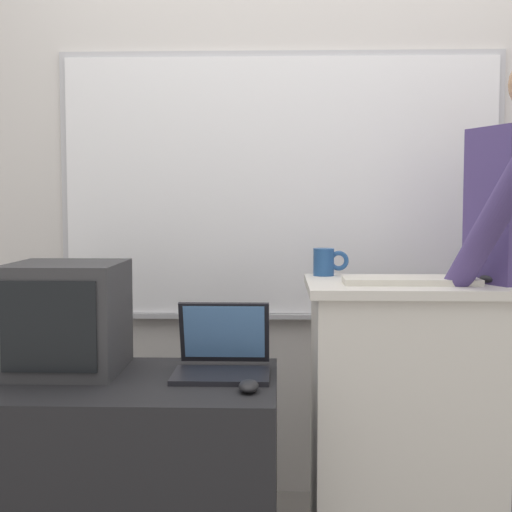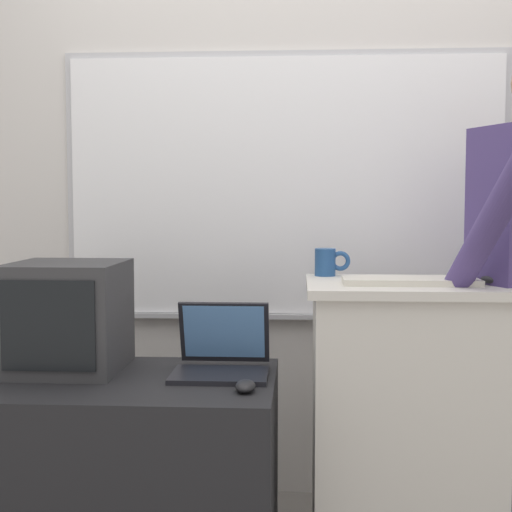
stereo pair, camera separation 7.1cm
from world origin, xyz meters
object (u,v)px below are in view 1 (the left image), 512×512
at_px(computer_mouse_by_keyboard, 489,278).
at_px(crt_monitor, 67,317).
at_px(lectern_podium, 402,424).
at_px(wireless_keyboard, 411,281).
at_px(coffee_mug, 326,262).
at_px(laptop, 223,354).
at_px(computer_mouse_by_laptop, 249,386).
at_px(side_desk, 135,483).

relative_size(computer_mouse_by_keyboard, crt_monitor, 0.26).
distance_m(lectern_podium, wireless_keyboard, 0.50).
bearing_deg(lectern_podium, coffee_mug, 143.19).
bearing_deg(laptop, computer_mouse_by_laptop, -67.62).
distance_m(side_desk, crt_monitor, 0.58).
bearing_deg(lectern_podium, side_desk, -169.40).
distance_m(wireless_keyboard, computer_mouse_by_laptop, 0.64).
bearing_deg(side_desk, crt_monitor, 157.23).
bearing_deg(crt_monitor, laptop, -1.43).
distance_m(laptop, wireless_keyboard, 0.66).
xyz_separation_m(computer_mouse_by_keyboard, crt_monitor, (-1.39, -0.02, -0.13)).
bearing_deg(computer_mouse_by_keyboard, side_desk, -174.15).
height_order(lectern_podium, laptop, lectern_podium).
height_order(computer_mouse_by_keyboard, coffee_mug, coffee_mug).
bearing_deg(coffee_mug, side_desk, -150.85).
height_order(laptop, wireless_keyboard, wireless_keyboard).
bearing_deg(wireless_keyboard, crt_monitor, 179.94).
xyz_separation_m(side_desk, laptop, (0.28, 0.09, 0.40)).
bearing_deg(laptop, crt_monitor, 178.57).
bearing_deg(lectern_podium, computer_mouse_by_keyboard, -9.94).
height_order(side_desk, computer_mouse_by_keyboard, computer_mouse_by_keyboard).
height_order(lectern_podium, crt_monitor, crt_monitor).
distance_m(side_desk, coffee_mug, 0.99).
height_order(computer_mouse_by_keyboard, crt_monitor, crt_monitor).
bearing_deg(lectern_podium, crt_monitor, -176.82).
relative_size(wireless_keyboard, crt_monitor, 1.13).
distance_m(wireless_keyboard, crt_monitor, 1.14).
height_order(side_desk, crt_monitor, crt_monitor).
bearing_deg(computer_mouse_by_keyboard, wireless_keyboard, -176.33).
height_order(lectern_podium, side_desk, lectern_podium).
relative_size(lectern_podium, laptop, 3.16).
bearing_deg(side_desk, wireless_keyboard, 6.48).
relative_size(side_desk, laptop, 2.93).
relative_size(crt_monitor, coffee_mug, 3.01).
relative_size(side_desk, computer_mouse_by_keyboard, 9.07).
relative_size(side_desk, computer_mouse_by_laptop, 9.07).
xyz_separation_m(laptop, computer_mouse_by_laptop, (0.10, -0.23, -0.04)).
distance_m(side_desk, laptop, 0.50).
bearing_deg(computer_mouse_by_laptop, side_desk, 159.02).
bearing_deg(lectern_podium, laptop, -172.87).
distance_m(laptop, computer_mouse_by_laptop, 0.25).
distance_m(computer_mouse_by_laptop, coffee_mug, 0.65).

